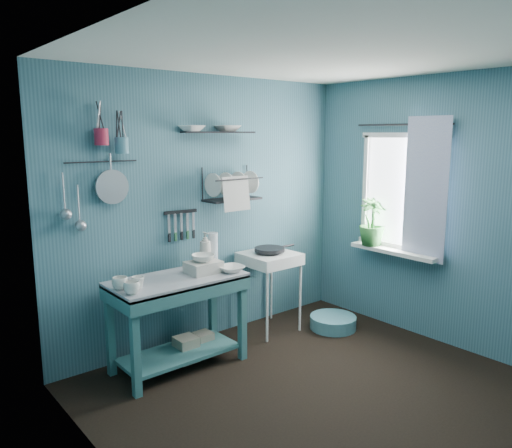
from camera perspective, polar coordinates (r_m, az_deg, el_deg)
floor at (r=4.07m, az=7.51°, el=-18.67°), size 3.20×3.20×0.00m
ceiling at (r=3.60m, az=8.50°, el=18.70°), size 3.20×3.20×0.00m
wall_back at (r=4.76m, az=-5.47°, el=1.61°), size 3.20×0.00×3.20m
wall_left at (r=2.71m, az=-15.64°, el=-5.47°), size 0.00×3.00×3.00m
wall_right at (r=4.92m, az=20.64°, el=1.28°), size 0.00×3.00×3.00m
work_counter at (r=4.34m, az=-8.87°, el=-11.07°), size 1.12×0.57×0.79m
mug_left at (r=3.85m, az=-14.00°, el=-7.08°), size 0.12×0.12×0.10m
mug_mid at (r=3.98m, az=-13.33°, el=-6.51°), size 0.14×0.14×0.09m
mug_right at (r=3.98m, az=-15.27°, el=-6.56°), size 0.17×0.17×0.10m
wash_tub at (r=4.31m, az=-6.03°, el=-4.92°), size 0.28×0.22×0.10m
tub_bowl at (r=4.29m, az=-6.06°, el=-3.88°), size 0.20×0.19×0.06m
soap_bottle at (r=4.55m, az=-5.82°, el=-2.79°), size 0.11×0.12×0.30m
water_bottle at (r=4.63m, az=-4.93°, el=-2.69°), size 0.09×0.09×0.28m
counter_bowl at (r=4.32m, az=-2.85°, el=-5.15°), size 0.22×0.22×0.05m
hotplate_stand at (r=5.06m, az=1.53°, el=-7.73°), size 0.56×0.56×0.80m
frying_pan at (r=4.94m, az=1.55°, el=-2.92°), size 0.30×0.30×0.03m
knife_strip at (r=4.56m, az=-8.62°, el=1.39°), size 0.32×0.05×0.03m
dish_rack at (r=4.73m, az=-2.73°, el=4.64°), size 0.58×0.33×0.32m
upper_shelf at (r=4.65m, az=-4.42°, el=10.41°), size 0.72×0.29×0.02m
shelf_bowl_left at (r=4.50m, az=-7.40°, el=11.90°), size 0.24×0.24×0.05m
shelf_bowl_right at (r=4.72m, az=-3.27°, el=11.37°), size 0.25×0.25×0.06m
utensil_cup_magenta at (r=4.13m, az=-17.26°, el=9.50°), size 0.11×0.11×0.13m
utensil_cup_teal at (r=4.20m, az=-15.09°, el=8.66°), size 0.11×0.11×0.13m
colander at (r=4.21m, az=-16.13°, el=4.10°), size 0.28×0.03×0.28m
ladle_outer at (r=4.09m, az=-21.14°, el=3.42°), size 0.01×0.01×0.30m
ladle_inner at (r=4.13m, az=-19.63°, el=2.17°), size 0.01×0.01×0.30m
hook_rail at (r=4.19m, az=-17.23°, el=6.82°), size 0.60×0.01×0.01m
window_glass at (r=5.13m, az=16.31°, el=3.55°), size 0.00×1.10×1.10m
windowsill at (r=5.16m, az=15.44°, el=-3.03°), size 0.16×0.95×0.04m
curtain at (r=4.91m, az=18.81°, el=3.72°), size 0.00×1.35×1.35m
curtain_rod at (r=5.06m, az=16.39°, el=10.85°), size 0.02×1.05×0.02m
potted_plant at (r=5.25m, az=13.12°, el=0.23°), size 0.35×0.35×0.49m
storage_tin_large at (r=4.54m, az=-7.98°, el=-13.96°), size 0.18×0.18×0.22m
storage_tin_small at (r=4.66m, az=-6.04°, el=-13.36°), size 0.15×0.15×0.20m
floor_basin at (r=5.25m, az=8.80°, el=-11.03°), size 0.47×0.47×0.13m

